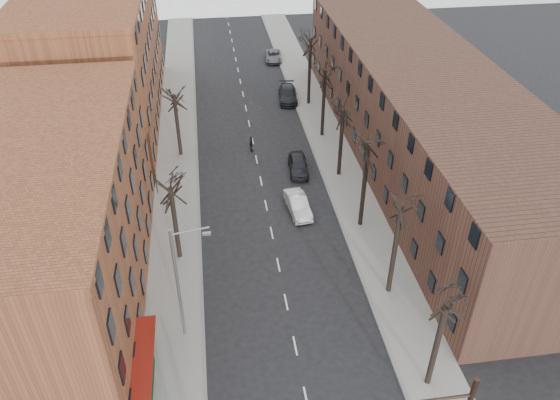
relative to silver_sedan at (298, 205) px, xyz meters
name	(u,v)px	position (x,y,z in m)	size (l,w,h in m)	color
sidewalk_left	(177,150)	(-10.67, 12.33, -0.66)	(4.00, 90.00, 0.15)	gray
sidewalk_right	(327,139)	(5.33, 12.33, -0.66)	(4.00, 90.00, 0.15)	gray
building_left_near	(43,231)	(-18.67, -7.67, 5.26)	(12.00, 26.00, 12.00)	brown
building_left_far	(97,58)	(-18.67, 21.33, 6.26)	(12.00, 28.00, 14.00)	brown
building_right	(422,114)	(13.33, 7.33, 4.26)	(12.00, 50.00, 10.00)	#4A2E22
awning_left	(149,389)	(-12.07, -16.67, -0.74)	(1.20, 7.00, 0.15)	maroon
hedge	(145,397)	(-12.17, -17.67, -0.09)	(0.80, 6.00, 1.00)	#113313
tree_right_a	(427,383)	(4.93, -18.67, -0.74)	(5.20, 5.20, 10.00)	black
tree_right_b	(388,291)	(4.93, -10.67, -0.74)	(5.20, 5.20, 10.80)	black
tree_right_c	(360,225)	(4.93, -2.67, -0.74)	(5.20, 5.20, 11.60)	black
tree_right_d	(339,175)	(4.93, 5.33, -0.74)	(5.20, 5.20, 10.00)	black
tree_right_e	(322,136)	(4.93, 13.33, -0.74)	(5.20, 5.20, 10.80)	black
tree_right_f	(308,104)	(4.93, 21.33, -0.74)	(5.20, 5.20, 11.60)	black
tree_left_a	(180,257)	(-10.27, -4.67, -0.74)	(5.20, 5.20, 9.50)	black
tree_left_b	(181,155)	(-10.27, 11.33, -0.74)	(5.20, 5.20, 9.50)	black
streetlight	(180,280)	(-9.69, -12.67, 4.27)	(2.45, 0.22, 9.03)	slate
silver_sedan	(298,205)	(0.00, 0.00, 0.00)	(1.56, 4.48, 1.48)	silver
parked_car_near	(298,165)	(1.13, 6.51, 0.03)	(1.81, 4.50, 1.53)	black
parked_car_mid	(288,94)	(2.63, 22.81, 0.03)	(2.16, 5.30, 1.54)	black
parked_car_far	(274,56)	(2.63, 36.10, -0.08)	(2.17, 4.70, 1.31)	slate
pedestrian_crossing	(251,144)	(-3.00, 11.10, 0.12)	(1.01, 0.42, 1.72)	black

